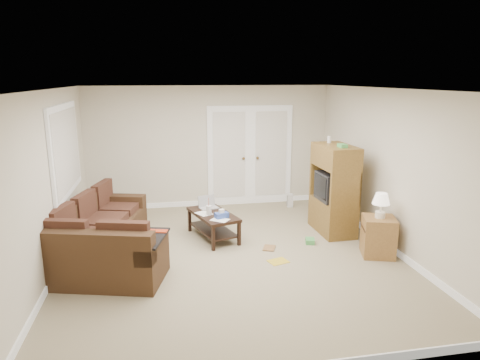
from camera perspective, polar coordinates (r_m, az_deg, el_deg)
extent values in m
plane|color=gray|center=(6.63, -1.10, -10.10)|extent=(5.50, 5.50, 0.00)
cube|color=white|center=(6.08, -1.21, 12.03)|extent=(5.00, 5.50, 0.02)
cube|color=beige|center=(6.34, -24.04, -0.51)|extent=(0.02, 5.50, 2.50)
cube|color=beige|center=(7.08, 19.24, 1.29)|extent=(0.02, 5.50, 2.50)
cube|color=beige|center=(8.91, -4.06, 4.41)|extent=(5.00, 0.02, 2.50)
cube|color=beige|center=(3.67, 5.99, -9.12)|extent=(5.00, 0.02, 2.50)
cube|color=white|center=(8.97, -1.48, 3.05)|extent=(0.90, 0.04, 2.13)
cube|color=white|center=(9.16, 4.10, 3.23)|extent=(0.90, 0.04, 2.13)
cube|color=white|center=(8.94, -1.45, 3.33)|extent=(0.68, 0.02, 1.80)
cube|color=white|center=(9.12, 4.15, 3.51)|extent=(0.68, 0.02, 1.80)
cube|color=white|center=(7.23, -22.28, 3.71)|extent=(0.04, 1.92, 1.42)
cube|color=white|center=(7.23, -22.08, 3.72)|extent=(0.02, 1.74, 1.24)
cube|color=#402A18|center=(7.22, -18.02, -7.09)|extent=(1.39, 2.31, 0.40)
cube|color=#402A18|center=(7.22, -20.53, -3.94)|extent=(0.79, 2.15, 0.41)
cube|color=#402A18|center=(7.98, -15.54, -2.66)|extent=(0.88, 0.44, 0.21)
cube|color=#46271C|center=(7.11, -17.60, -5.21)|extent=(1.09, 2.15, 0.11)
cube|color=#402A18|center=(6.14, -18.19, -10.82)|extent=(1.86, 1.27, 0.40)
cube|color=#402A18|center=(5.73, -19.69, -8.39)|extent=(1.70, 0.67, 0.41)
cube|color=#402A18|center=(5.78, -11.61, -8.69)|extent=(0.44, 0.88, 0.21)
cube|color=#46271C|center=(6.11, -18.10, -8.36)|extent=(1.69, 0.97, 0.11)
cube|color=black|center=(5.74, -11.67, -7.60)|extent=(0.49, 0.81, 0.03)
cube|color=#AF2F12|center=(5.92, -11.12, -6.71)|extent=(0.32, 0.19, 0.02)
cube|color=black|center=(7.21, -3.62, -4.62)|extent=(0.84, 1.19, 0.05)
cube|color=black|center=(7.30, -3.58, -6.62)|extent=(0.74, 1.09, 0.03)
cylinder|color=silver|center=(7.10, -4.18, -4.05)|extent=(0.09, 0.09, 0.16)
cylinder|color=#AF2F12|center=(7.06, -4.20, -2.91)|extent=(0.01, 0.01, 0.14)
cube|color=#304A9C|center=(6.95, -2.46, -4.73)|extent=(0.24, 0.18, 0.09)
cube|color=white|center=(7.12, -3.29, -4.63)|extent=(0.51, 0.67, 0.00)
cube|color=brown|center=(7.71, 12.22, -4.68)|extent=(0.56, 0.98, 0.58)
cube|color=brown|center=(7.45, 12.62, 3.09)|extent=(0.56, 0.98, 0.39)
cube|color=black|center=(7.56, 12.28, -0.87)|extent=(0.48, 0.59, 0.48)
cube|color=black|center=(7.46, 10.64, -0.83)|extent=(0.02, 0.50, 0.39)
cube|color=#469C4B|center=(7.20, 13.50, 4.47)|extent=(0.12, 0.18, 0.06)
cylinder|color=silver|center=(7.67, 11.82, 5.32)|extent=(0.07, 0.07, 0.12)
cube|color=olive|center=(6.88, 17.96, -7.18)|extent=(0.58, 0.58, 0.60)
cylinder|color=white|center=(6.77, 18.17, -4.42)|extent=(0.15, 0.15, 0.09)
cylinder|color=white|center=(6.74, 18.24, -3.52)|extent=(0.03, 0.03, 0.13)
cone|color=white|center=(6.70, 18.33, -2.38)|extent=(0.26, 0.26, 0.17)
cube|color=silver|center=(9.04, 6.69, -2.72)|extent=(0.12, 0.10, 0.28)
cube|color=gold|center=(6.47, 5.12, -10.75)|extent=(0.34, 0.30, 0.01)
cube|color=#469C4B|center=(7.19, 9.32, -8.02)|extent=(0.19, 0.22, 0.08)
imported|color=brown|center=(6.93, 3.16, -8.97)|extent=(0.26, 0.30, 0.02)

